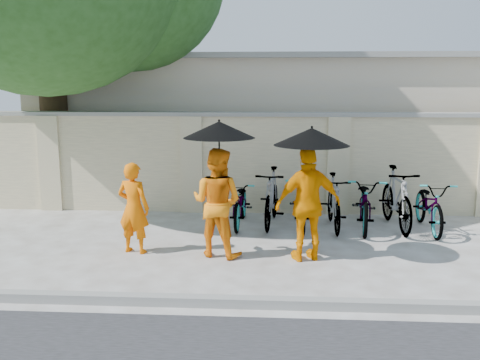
{
  "coord_description": "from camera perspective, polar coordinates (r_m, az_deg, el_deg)",
  "views": [
    {
      "loc": [
        0.68,
        -7.78,
        2.67
      ],
      "look_at": [
        0.14,
        0.83,
        1.1
      ],
      "focal_mm": 40.0,
      "sensor_mm": 36.0,
      "label": 1
    }
  ],
  "objects": [
    {
      "name": "bike_4",
      "position": [
        10.11,
        13.22,
        -2.36
      ],
      "size": [
        0.9,
        1.96,
        0.99
      ],
      "primitive_type": "imported",
      "rotation": [
        0.0,
        0.0,
        -0.13
      ],
      "color": "gray",
      "rests_on": "ground"
    },
    {
      "name": "compound_wall",
      "position": [
        11.11,
        5.19,
        1.64
      ],
      "size": [
        20.0,
        0.3,
        2.0
      ],
      "primitive_type": "cube",
      "color": "beige",
      "rests_on": "ground"
    },
    {
      "name": "ground",
      "position": [
        8.25,
        -1.35,
        -8.56
      ],
      "size": [
        80.0,
        80.0,
        0.0
      ],
      "primitive_type": "plane",
      "color": "silver"
    },
    {
      "name": "monk_right",
      "position": [
        8.11,
        7.3,
        -2.57
      ],
      "size": [
        1.1,
        0.71,
        1.74
      ],
      "primitive_type": "imported",
      "rotation": [
        0.0,
        0.0,
        3.45
      ],
      "color": "orange",
      "rests_on": "ground"
    },
    {
      "name": "monk_left",
      "position": [
        8.6,
        -11.29,
        -2.94
      ],
      "size": [
        0.6,
        0.47,
        1.45
      ],
      "primitive_type": "imported",
      "rotation": [
        0.0,
        0.0,
        2.88
      ],
      "color": "orange",
      "rests_on": "ground"
    },
    {
      "name": "bike_1",
      "position": [
        10.1,
        3.39,
        -1.85
      ],
      "size": [
        0.71,
        1.86,
        1.09
      ],
      "primitive_type": "imported",
      "rotation": [
        0.0,
        0.0,
        -0.11
      ],
      "color": "gray",
      "rests_on": "ground"
    },
    {
      "name": "parasol_center",
      "position": [
        8.03,
        -2.25,
        5.39
      ],
      "size": [
        1.09,
        1.09,
        1.15
      ],
      "color": "black",
      "rests_on": "ground"
    },
    {
      "name": "parasol_right",
      "position": [
        7.87,
        7.65,
        4.61
      ],
      "size": [
        1.12,
        1.12,
        1.04
      ],
      "color": "black",
      "rests_on": "ground"
    },
    {
      "name": "bike_6",
      "position": [
        10.33,
        19.58,
        -2.56
      ],
      "size": [
        0.67,
        1.82,
        0.95
      ],
      "primitive_type": "imported",
      "rotation": [
        0.0,
        0.0,
        -0.03
      ],
      "color": "gray",
      "rests_on": "ground"
    },
    {
      "name": "bike_5",
      "position": [
        10.27,
        16.36,
        -1.88
      ],
      "size": [
        0.65,
        1.94,
        1.15
      ],
      "primitive_type": "imported",
      "rotation": [
        0.0,
        0.0,
        0.06
      ],
      "color": "gray",
      "rests_on": "ground"
    },
    {
      "name": "building_behind",
      "position": [
        14.88,
        8.71,
        6.09
      ],
      "size": [
        14.0,
        6.0,
        3.2
      ],
      "primitive_type": "cube",
      "color": "beige",
      "rests_on": "ground"
    },
    {
      "name": "bike_2",
      "position": [
        10.06,
        6.67,
        -2.23
      ],
      "size": [
        0.66,
        1.89,
        0.99
      ],
      "primitive_type": "imported",
      "rotation": [
        0.0,
        0.0,
        -0.0
      ],
      "color": "gray",
      "rests_on": "ground"
    },
    {
      "name": "monk_center",
      "position": [
        8.28,
        -2.48,
        -2.4
      ],
      "size": [
        0.99,
        0.88,
        1.7
      ],
      "primitive_type": "imported",
      "rotation": [
        0.0,
        0.0,
        2.8
      ],
      "color": "orange",
      "rests_on": "ground"
    },
    {
      "name": "bike_3",
      "position": [
        10.01,
        10.0,
        -2.33
      ],
      "size": [
        0.49,
        1.69,
        1.01
      ],
      "primitive_type": "imported",
      "rotation": [
        0.0,
        0.0,
        0.01
      ],
      "color": "gray",
      "rests_on": "ground"
    },
    {
      "name": "bike_0",
      "position": [
        10.11,
        0.11,
        -2.43
      ],
      "size": [
        0.66,
        1.69,
        0.88
      ],
      "primitive_type": "imported",
      "rotation": [
        0.0,
        0.0,
        -0.05
      ],
      "color": "gray",
      "rests_on": "ground"
    },
    {
      "name": "kerb",
      "position": [
        6.65,
        -2.64,
        -12.81
      ],
      "size": [
        40.0,
        0.16,
        0.12
      ],
      "primitive_type": "cube",
      "color": "gray",
      "rests_on": "ground"
    }
  ]
}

